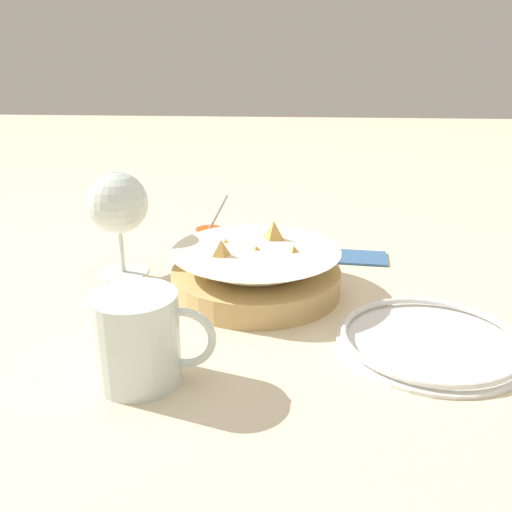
{
  "coord_description": "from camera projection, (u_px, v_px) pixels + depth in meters",
  "views": [
    {
      "loc": [
        0.03,
        -0.79,
        0.35
      ],
      "look_at": [
        -0.02,
        -0.02,
        0.06
      ],
      "focal_mm": 40.0,
      "sensor_mm": 36.0,
      "label": 1
    }
  ],
  "objects": [
    {
      "name": "beer_mug",
      "position": [
        138.0,
        341.0,
        0.61
      ],
      "size": [
        0.13,
        0.09,
        0.1
      ],
      "color": "silver",
      "rests_on": "ground_plane"
    },
    {
      "name": "napkin",
      "position": [
        354.0,
        256.0,
        0.96
      ],
      "size": [
        0.11,
        0.07,
        0.01
      ],
      "color": "#38608E",
      "rests_on": "ground_plane"
    },
    {
      "name": "side_plate",
      "position": [
        430.0,
        340.0,
        0.69
      ],
      "size": [
        0.23,
        0.23,
        0.01
      ],
      "color": "white",
      "rests_on": "ground_plane"
    },
    {
      "name": "sauce_cup",
      "position": [
        210.0,
        238.0,
        1.0
      ],
      "size": [
        0.06,
        0.06,
        0.1
      ],
      "color": "#B7B7BC",
      "rests_on": "ground_plane"
    },
    {
      "name": "wine_glass",
      "position": [
        118.0,
        206.0,
        0.87
      ],
      "size": [
        0.09,
        0.09,
        0.16
      ],
      "color": "silver",
      "rests_on": "ground_plane"
    },
    {
      "name": "food_basket",
      "position": [
        257.0,
        272.0,
        0.83
      ],
      "size": [
        0.25,
        0.25,
        0.09
      ],
      "color": "tan",
      "rests_on": "ground_plane"
    },
    {
      "name": "ground_plane",
      "position": [
        272.0,
        285.0,
        0.86
      ],
      "size": [
        4.0,
        4.0,
        0.0
      ],
      "primitive_type": "plane",
      "color": "beige"
    }
  ]
}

